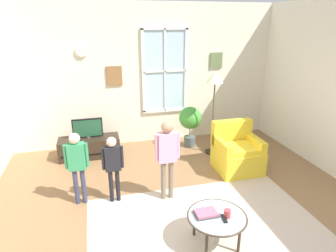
{
  "coord_description": "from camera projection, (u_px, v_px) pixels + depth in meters",
  "views": [
    {
      "loc": [
        -1.11,
        -3.11,
        2.58
      ],
      "look_at": [
        -0.1,
        0.78,
        1.13
      ],
      "focal_mm": 31.1,
      "sensor_mm": 36.0,
      "label": 1
    }
  ],
  "objects": [
    {
      "name": "back_wall",
      "position": [
        147.0,
        75.0,
        6.24
      ],
      "size": [
        5.67,
        0.17,
        2.96
      ],
      "color": "silver",
      "rests_on": "ground_plane"
    },
    {
      "name": "cup",
      "position": [
        227.0,
        214.0,
        3.41
      ],
      "size": [
        0.08,
        0.08,
        0.1
      ],
      "primitive_type": "cylinder",
      "color": "#BF3F3F",
      "rests_on": "coffee_table"
    },
    {
      "name": "tv_stand",
      "position": [
        90.0,
        147.0,
        5.83
      ],
      "size": [
        1.18,
        0.46,
        0.4
      ],
      "color": "#2D2319",
      "rests_on": "ground_plane"
    },
    {
      "name": "person_black_shirt",
      "position": [
        113.0,
        162.0,
        4.22
      ],
      "size": [
        0.31,
        0.14,
        1.04
      ],
      "color": "black",
      "rests_on": "ground_plane"
    },
    {
      "name": "person_green_shirt",
      "position": [
        77.0,
        161.0,
        4.16
      ],
      "size": [
        0.34,
        0.15,
        1.12
      ],
      "color": "#333851",
      "rests_on": "ground_plane"
    },
    {
      "name": "floor_lamp",
      "position": [
        215.0,
        86.0,
        5.59
      ],
      "size": [
        0.32,
        0.32,
        1.69
      ],
      "color": "black",
      "rests_on": "ground_plane"
    },
    {
      "name": "potted_plant_by_window",
      "position": [
        190.0,
        120.0,
        6.2
      ],
      "size": [
        0.48,
        0.48,
        0.88
      ],
      "color": "#4C565B",
      "rests_on": "ground_plane"
    },
    {
      "name": "coffee_table",
      "position": [
        217.0,
        218.0,
        3.46
      ],
      "size": [
        0.72,
        0.72,
        0.41
      ],
      "color": "#99B2B7",
      "rests_on": "ground_plane"
    },
    {
      "name": "book_stack",
      "position": [
        206.0,
        213.0,
        3.46
      ],
      "size": [
        0.27,
        0.19,
        0.05
      ],
      "color": "#4C4343",
      "rests_on": "coffee_table"
    },
    {
      "name": "ground_plane",
      "position": [
        190.0,
        222.0,
        3.97
      ],
      "size": [
        6.27,
        6.57,
        0.02
      ],
      "primitive_type": "cube",
      "color": "olive"
    },
    {
      "name": "person_pink_shirt",
      "position": [
        167.0,
        152.0,
        4.25
      ],
      "size": [
        0.38,
        0.17,
        1.25
      ],
      "color": "#726656",
      "rests_on": "ground_plane"
    },
    {
      "name": "remote_near_books",
      "position": [
        224.0,
        219.0,
        3.39
      ],
      "size": [
        0.06,
        0.14,
        0.02
      ],
      "primitive_type": "cube",
      "rotation": [
        0.0,
        0.0,
        -0.15
      ],
      "color": "black",
      "rests_on": "coffee_table"
    },
    {
      "name": "area_rug",
      "position": [
        207.0,
        227.0,
        3.86
      ],
      "size": [
        3.08,
        2.07,
        0.01
      ],
      "primitive_type": "cube",
      "color": "#C6B29E",
      "rests_on": "ground_plane"
    },
    {
      "name": "armchair",
      "position": [
        237.0,
        153.0,
        5.28
      ],
      "size": [
        0.76,
        0.74,
        0.87
      ],
      "color": "yellow",
      "rests_on": "ground_plane"
    },
    {
      "name": "television",
      "position": [
        88.0,
        128.0,
        5.69
      ],
      "size": [
        0.58,
        0.08,
        0.4
      ],
      "color": "#4C4C4C",
      "rests_on": "tv_stand"
    }
  ]
}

